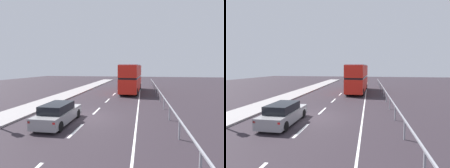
% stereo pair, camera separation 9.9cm
% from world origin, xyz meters
% --- Properties ---
extents(ground_plane, '(75.21, 120.00, 0.10)m').
position_xyz_m(ground_plane, '(0.00, 0.00, -0.05)').
color(ground_plane, '#2C242B').
extents(near_sidewalk_kerb, '(2.87, 80.00, 0.14)m').
position_xyz_m(near_sidewalk_kerb, '(-6.24, 0.00, 0.07)').
color(near_sidewalk_kerb, gray).
rests_on(near_sidewalk_kerb, ground).
extents(lane_paint_markings, '(3.72, 46.00, 0.01)m').
position_xyz_m(lane_paint_markings, '(2.19, 8.25, 0.00)').
color(lane_paint_markings, silver).
rests_on(lane_paint_markings, ground).
extents(bridge_side_railing, '(0.10, 42.00, 1.10)m').
position_xyz_m(bridge_side_railing, '(5.91, 9.00, 0.89)').
color(bridge_side_railing, gray).
rests_on(bridge_side_railing, ground).
extents(double_decker_bus_red, '(2.88, 10.41, 4.22)m').
position_xyz_m(double_decker_bus_red, '(2.26, 14.67, 2.26)').
color(double_decker_bus_red, red).
rests_on(double_decker_bus_red, ground).
extents(hatchback_car_near, '(1.81, 4.48, 1.42)m').
position_xyz_m(hatchback_car_near, '(-1.68, -1.78, 0.68)').
color(hatchback_car_near, gray).
rests_on(hatchback_car_near, ground).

